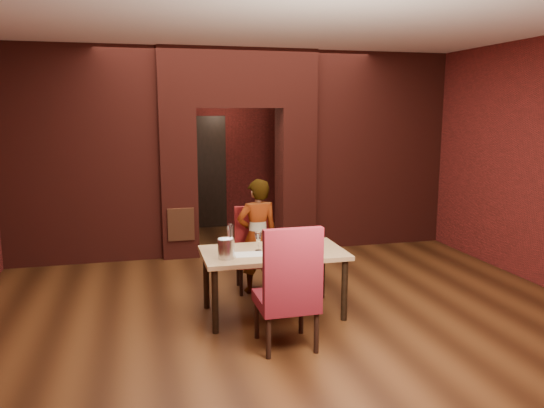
{
  "coord_description": "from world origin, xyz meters",
  "views": [
    {
      "loc": [
        -1.54,
        -6.28,
        2.27
      ],
      "look_at": [
        0.05,
        0.0,
        1.12
      ],
      "focal_mm": 35.0,
      "sensor_mm": 36.0,
      "label": 1
    }
  ],
  "objects_px": {
    "chair_near": "(286,285)",
    "wine_glass_b": "(273,240)",
    "wine_glass_c": "(297,242)",
    "wine_glass_a": "(258,241)",
    "water_bottle": "(230,237)",
    "wine_bucket": "(226,249)",
    "person_seated": "(257,236)",
    "chair_far": "(255,250)",
    "dining_table": "(273,283)",
    "potted_plant": "(311,267)"
  },
  "relations": [
    {
      "from": "dining_table",
      "to": "wine_bucket",
      "type": "height_order",
      "value": "wine_bucket"
    },
    {
      "from": "water_bottle",
      "to": "potted_plant",
      "type": "height_order",
      "value": "water_bottle"
    },
    {
      "from": "dining_table",
      "to": "wine_glass_a",
      "type": "distance_m",
      "value": 0.5
    },
    {
      "from": "person_seated",
      "to": "wine_bucket",
      "type": "relative_size",
      "value": 6.74
    },
    {
      "from": "person_seated",
      "to": "water_bottle",
      "type": "xyz_separation_m",
      "value": [
        -0.45,
        -0.62,
        0.16
      ]
    },
    {
      "from": "wine_glass_a",
      "to": "chair_far",
      "type": "bearing_deg",
      "value": 80.12
    },
    {
      "from": "wine_glass_b",
      "to": "wine_glass_c",
      "type": "bearing_deg",
      "value": -44.1
    },
    {
      "from": "person_seated",
      "to": "wine_glass_b",
      "type": "xyz_separation_m",
      "value": [
        0.04,
        -0.64,
        0.11
      ]
    },
    {
      "from": "chair_near",
      "to": "chair_far",
      "type": "bearing_deg",
      "value": -92.7
    },
    {
      "from": "dining_table",
      "to": "wine_glass_b",
      "type": "height_order",
      "value": "wine_glass_b"
    },
    {
      "from": "chair_near",
      "to": "wine_glass_a",
      "type": "bearing_deg",
      "value": -85.4
    },
    {
      "from": "chair_near",
      "to": "wine_glass_c",
      "type": "distance_m",
      "value": 0.85
    },
    {
      "from": "wine_glass_a",
      "to": "water_bottle",
      "type": "relative_size",
      "value": 0.72
    },
    {
      "from": "wine_glass_c",
      "to": "chair_far",
      "type": "bearing_deg",
      "value": 106.64
    },
    {
      "from": "chair_near",
      "to": "wine_glass_b",
      "type": "bearing_deg",
      "value": -97.73
    },
    {
      "from": "wine_glass_a",
      "to": "potted_plant",
      "type": "xyz_separation_m",
      "value": [
        0.93,
        0.92,
        -0.63
      ]
    },
    {
      "from": "wine_glass_a",
      "to": "water_bottle",
      "type": "height_order",
      "value": "water_bottle"
    },
    {
      "from": "chair_far",
      "to": "wine_glass_b",
      "type": "relative_size",
      "value": 5.79
    },
    {
      "from": "chair_far",
      "to": "water_bottle",
      "type": "relative_size",
      "value": 3.57
    },
    {
      "from": "wine_glass_b",
      "to": "wine_glass_c",
      "type": "distance_m",
      "value": 0.3
    },
    {
      "from": "wine_bucket",
      "to": "wine_glass_a",
      "type": "bearing_deg",
      "value": 29.44
    },
    {
      "from": "water_bottle",
      "to": "chair_far",
      "type": "bearing_deg",
      "value": 57.62
    },
    {
      "from": "chair_far",
      "to": "person_seated",
      "type": "bearing_deg",
      "value": -68.76
    },
    {
      "from": "person_seated",
      "to": "wine_bucket",
      "type": "height_order",
      "value": "person_seated"
    },
    {
      "from": "wine_glass_a",
      "to": "chair_near",
      "type": "bearing_deg",
      "value": -84.9
    },
    {
      "from": "wine_glass_b",
      "to": "water_bottle",
      "type": "relative_size",
      "value": 0.62
    },
    {
      "from": "wine_bucket",
      "to": "water_bottle",
      "type": "relative_size",
      "value": 0.73
    },
    {
      "from": "wine_glass_b",
      "to": "water_bottle",
      "type": "height_order",
      "value": "water_bottle"
    },
    {
      "from": "potted_plant",
      "to": "chair_far",
      "type": "bearing_deg",
      "value": -172.01
    },
    {
      "from": "wine_glass_c",
      "to": "wine_bucket",
      "type": "distance_m",
      "value": 0.82
    },
    {
      "from": "dining_table",
      "to": "chair_near",
      "type": "bearing_deg",
      "value": -95.78
    },
    {
      "from": "person_seated",
      "to": "potted_plant",
      "type": "xyz_separation_m",
      "value": [
        0.77,
        0.17,
        -0.51
      ]
    },
    {
      "from": "chair_near",
      "to": "wine_glass_c",
      "type": "relative_size",
      "value": 6.41
    },
    {
      "from": "wine_glass_c",
      "to": "potted_plant",
      "type": "distance_m",
      "value": 1.3
    },
    {
      "from": "dining_table",
      "to": "water_bottle",
      "type": "xyz_separation_m",
      "value": [
        -0.45,
        0.17,
        0.51
      ]
    },
    {
      "from": "chair_near",
      "to": "wine_glass_a",
      "type": "xyz_separation_m",
      "value": [
        -0.08,
        0.86,
        0.23
      ]
    },
    {
      "from": "wine_bucket",
      "to": "potted_plant",
      "type": "bearing_deg",
      "value": 40.78
    },
    {
      "from": "wine_glass_b",
      "to": "water_bottle",
      "type": "distance_m",
      "value": 0.49
    },
    {
      "from": "wine_glass_b",
      "to": "potted_plant",
      "type": "relative_size",
      "value": 0.43
    },
    {
      "from": "chair_far",
      "to": "wine_glass_c",
      "type": "bearing_deg",
      "value": -68.44
    },
    {
      "from": "wine_bucket",
      "to": "wine_glass_c",
      "type": "bearing_deg",
      "value": 8.08
    },
    {
      "from": "dining_table",
      "to": "person_seated",
      "type": "relative_size",
      "value": 1.09
    },
    {
      "from": "wine_glass_c",
      "to": "wine_glass_b",
      "type": "bearing_deg",
      "value": 135.9
    },
    {
      "from": "wine_glass_a",
      "to": "wine_bucket",
      "type": "relative_size",
      "value": 0.99
    },
    {
      "from": "dining_table",
      "to": "water_bottle",
      "type": "bearing_deg",
      "value": 159.82
    },
    {
      "from": "person_seated",
      "to": "dining_table",
      "type": "bearing_deg",
      "value": 84.03
    },
    {
      "from": "person_seated",
      "to": "wine_glass_a",
      "type": "relative_size",
      "value": 6.82
    },
    {
      "from": "wine_glass_c",
      "to": "wine_bucket",
      "type": "height_order",
      "value": "wine_bucket"
    },
    {
      "from": "chair_near",
      "to": "wine_glass_c",
      "type": "height_order",
      "value": "chair_near"
    },
    {
      "from": "person_seated",
      "to": "potted_plant",
      "type": "bearing_deg",
      "value": -173.62
    }
  ]
}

